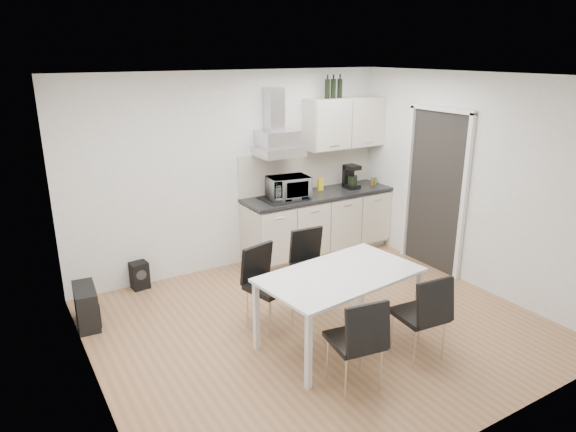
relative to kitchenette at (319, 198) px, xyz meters
name	(u,v)px	position (x,y,z in m)	size (l,w,h in m)	color
ground	(318,325)	(-1.19, -1.73, -0.83)	(4.50, 4.50, 0.00)	#A3764F
wall_back	(234,172)	(-1.19, 0.27, 0.47)	(4.50, 0.10, 2.60)	white
wall_front	(485,284)	(-1.19, -3.73, 0.47)	(4.50, 0.10, 2.60)	white
wall_left	(85,254)	(-3.44, -1.73, 0.47)	(0.10, 4.00, 2.60)	white
wall_right	(472,182)	(1.06, -1.73, 0.47)	(0.10, 4.00, 2.60)	white
ceiling	(323,76)	(-1.19, -1.73, 1.77)	(4.50, 4.50, 0.00)	white
doorway	(434,192)	(1.02, -1.18, 0.22)	(0.08, 1.04, 2.10)	white
kitchenette	(319,198)	(0.00, 0.00, 0.00)	(2.22, 0.64, 2.52)	beige
dining_table	(340,280)	(-1.19, -2.10, -0.15)	(1.66, 1.07, 0.75)	white
chair_far_left	(270,288)	(-1.63, -1.47, -0.39)	(0.44, 0.50, 0.88)	black
chair_far_right	(314,269)	(-0.95, -1.30, -0.39)	(0.44, 0.50, 0.88)	black
chair_near_left	(355,341)	(-1.51, -2.76, -0.39)	(0.44, 0.50, 0.88)	black
chair_near_right	(419,316)	(-0.71, -2.71, -0.39)	(0.44, 0.50, 0.88)	black
guitar_amp	(86,306)	(-3.31, -0.44, -0.61)	(0.27, 0.54, 0.43)	black
floor_speaker	(140,275)	(-2.57, 0.17, -0.66)	(0.20, 0.18, 0.34)	black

